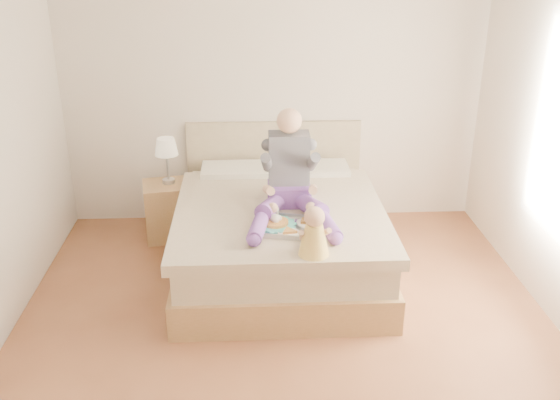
{
  "coord_description": "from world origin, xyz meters",
  "views": [
    {
      "loc": [
        -0.23,
        -3.75,
        2.66
      ],
      "look_at": [
        -0.01,
        0.69,
        0.77
      ],
      "focal_mm": 40.0,
      "sensor_mm": 36.0,
      "label": 1
    }
  ],
  "objects_px": {
    "adult": "(290,181)",
    "baby": "(314,235)",
    "tray": "(289,224)",
    "nightstand": "(169,210)",
    "bed": "(279,230)"
  },
  "relations": [
    {
      "from": "adult",
      "to": "baby",
      "type": "xyz_separation_m",
      "value": [
        0.11,
        -0.78,
        -0.1
      ]
    },
    {
      "from": "tray",
      "to": "adult",
      "type": "bearing_deg",
      "value": 97.98
    },
    {
      "from": "nightstand",
      "to": "adult",
      "type": "distance_m",
      "value": 1.47
    },
    {
      "from": "adult",
      "to": "nightstand",
      "type": "bearing_deg",
      "value": 144.5
    },
    {
      "from": "bed",
      "to": "nightstand",
      "type": "distance_m",
      "value": 1.17
    },
    {
      "from": "bed",
      "to": "baby",
      "type": "distance_m",
      "value": 1.1
    },
    {
      "from": "bed",
      "to": "adult",
      "type": "bearing_deg",
      "value": -68.96
    },
    {
      "from": "adult",
      "to": "tray",
      "type": "height_order",
      "value": "adult"
    },
    {
      "from": "bed",
      "to": "tray",
      "type": "bearing_deg",
      "value": -85.0
    },
    {
      "from": "bed",
      "to": "baby",
      "type": "relative_size",
      "value": 6.06
    },
    {
      "from": "baby",
      "to": "bed",
      "type": "bearing_deg",
      "value": 95.24
    },
    {
      "from": "tray",
      "to": "baby",
      "type": "distance_m",
      "value": 0.46
    },
    {
      "from": "tray",
      "to": "baby",
      "type": "relative_size",
      "value": 1.61
    },
    {
      "from": "bed",
      "to": "nightstand",
      "type": "relative_size",
      "value": 4.06
    },
    {
      "from": "adult",
      "to": "baby",
      "type": "distance_m",
      "value": 0.79
    }
  ]
}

